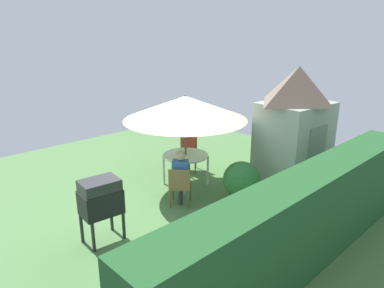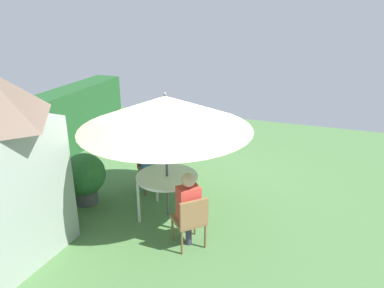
# 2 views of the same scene
# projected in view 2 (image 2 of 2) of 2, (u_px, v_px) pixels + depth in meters

# --- Properties ---
(ground_plane) EXTENTS (11.00, 11.00, 0.00)m
(ground_plane) POSITION_uv_depth(u_px,v_px,m) (176.00, 193.00, 7.71)
(ground_plane) COLOR #47703D
(hedge_backdrop) EXTENTS (6.78, 0.73, 1.59)m
(hedge_backdrop) POSITION_uv_depth(u_px,v_px,m) (32.00, 137.00, 8.50)
(hedge_backdrop) COLOR #1E4C23
(hedge_backdrop) RESTS_ON ground
(patio_table) EXTENTS (1.10, 1.10, 0.79)m
(patio_table) POSITION_uv_depth(u_px,v_px,m) (167.00, 180.00, 6.66)
(patio_table) COLOR white
(patio_table) RESTS_ON ground
(patio_umbrella) EXTENTS (2.94, 2.94, 2.30)m
(patio_umbrella) POSITION_uv_depth(u_px,v_px,m) (165.00, 113.00, 6.22)
(patio_umbrella) COLOR #4C4C51
(patio_umbrella) RESTS_ON ground
(bbq_grill) EXTENTS (0.75, 0.57, 1.20)m
(bbq_grill) POSITION_uv_depth(u_px,v_px,m) (181.00, 123.00, 9.34)
(bbq_grill) COLOR black
(bbq_grill) RESTS_ON ground
(chair_near_shed) EXTENTS (0.65, 0.65, 0.90)m
(chair_near_shed) POSITION_uv_depth(u_px,v_px,m) (191.00, 219.00, 5.84)
(chair_near_shed) COLOR olive
(chair_near_shed) RESTS_ON ground
(chair_far_side) EXTENTS (0.65, 0.65, 0.90)m
(chair_far_side) POSITION_uv_depth(u_px,v_px,m) (149.00, 165.00, 7.75)
(chair_far_side) COLOR olive
(chair_far_side) RESTS_ON ground
(potted_plant_by_shed) EXTENTS (0.81, 0.81, 1.01)m
(potted_plant_by_shed) POSITION_uv_depth(u_px,v_px,m) (84.00, 176.00, 7.14)
(potted_plant_by_shed) COLOR #4C4C51
(potted_plant_by_shed) RESTS_ON ground
(person_in_red) EXTENTS (0.41, 0.41, 1.26)m
(person_in_red) POSITION_uv_depth(u_px,v_px,m) (188.00, 201.00, 5.81)
(person_in_red) COLOR #CC3D33
(person_in_red) RESTS_ON ground
(person_in_blue) EXTENTS (0.40, 0.41, 1.26)m
(person_in_blue) POSITION_uv_depth(u_px,v_px,m) (150.00, 154.00, 7.58)
(person_in_blue) COLOR #3866B2
(person_in_blue) RESTS_ON ground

